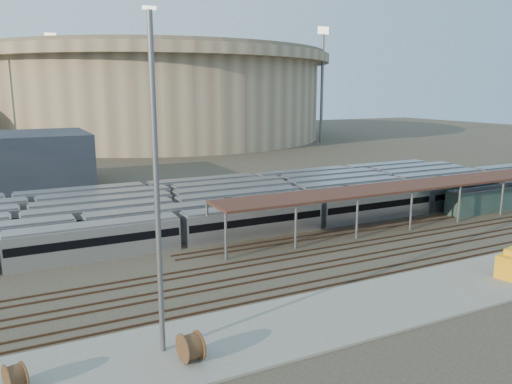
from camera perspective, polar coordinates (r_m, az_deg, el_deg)
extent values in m
plane|color=#383026|center=(55.84, 4.71, -6.88)|extent=(420.00, 420.00, 0.00)
cube|color=gray|center=(41.62, 9.65, -13.51)|extent=(50.00, 9.00, 0.20)
cube|color=#BDBCC1|center=(65.95, 7.07, -2.41)|extent=(112.00, 2.90, 3.60)
cube|color=#BDBCC1|center=(64.64, -2.76, -2.62)|extent=(112.00, 2.90, 3.60)
cube|color=#BDBCC1|center=(73.88, 4.76, -0.85)|extent=(112.00, 2.90, 3.60)
cube|color=#BDBCC1|center=(70.51, -9.52, -1.57)|extent=(112.00, 2.90, 3.60)
cube|color=#BDBCC1|center=(74.74, -9.69, -0.83)|extent=(112.00, 2.90, 3.60)
cube|color=#BDBCC1|center=(78.02, -12.46, -0.42)|extent=(112.00, 2.90, 3.60)
cylinder|color=slate|center=(52.69, -3.48, -5.14)|extent=(0.30, 0.30, 5.00)
cylinder|color=slate|center=(57.51, -5.59, -3.74)|extent=(0.30, 0.30, 5.00)
cylinder|color=slate|center=(56.46, 4.57, -4.02)|extent=(0.30, 0.30, 5.00)
cylinder|color=slate|center=(60.98, 1.95, -2.81)|extent=(0.30, 0.30, 5.00)
cylinder|color=slate|center=(61.19, 11.47, -2.98)|extent=(0.30, 0.30, 5.00)
cylinder|color=slate|center=(65.39, 8.57, -1.95)|extent=(0.30, 0.30, 5.00)
cylinder|color=slate|center=(66.70, 17.30, -2.08)|extent=(0.30, 0.30, 5.00)
cylinder|color=slate|center=(70.57, 14.28, -1.18)|extent=(0.30, 0.30, 5.00)
cylinder|color=slate|center=(72.81, 22.19, -1.30)|extent=(0.30, 0.30, 5.00)
cylinder|color=slate|center=(76.37, 19.17, -0.52)|extent=(0.30, 0.30, 5.00)
cylinder|color=slate|center=(79.37, 26.30, -0.64)|extent=(0.30, 0.30, 5.00)
cylinder|color=slate|center=(82.65, 23.34, 0.06)|extent=(0.30, 0.30, 5.00)
cylinder|color=slate|center=(89.31, 26.91, 0.54)|extent=(0.30, 0.30, 5.00)
cube|color=#3D1E19|center=(71.01, 18.43, 0.84)|extent=(60.00, 6.00, 0.30)
cube|color=#4C3323|center=(54.40, 5.68, -7.30)|extent=(170.00, 0.12, 0.18)
cube|color=#4C3323|center=(55.61, 4.85, -6.86)|extent=(170.00, 0.12, 0.18)
cube|color=#4C3323|center=(51.26, 8.08, -8.56)|extent=(170.00, 0.12, 0.18)
cube|color=#4C3323|center=(52.43, 7.14, -8.07)|extent=(170.00, 0.12, 0.18)
cube|color=#4C3323|center=(48.25, 10.81, -9.96)|extent=(170.00, 0.12, 0.18)
cube|color=#4C3323|center=(49.37, 9.74, -9.41)|extent=(170.00, 0.12, 0.18)
cylinder|color=tan|center=(192.57, -10.84, 10.27)|extent=(116.00, 116.00, 28.00)
cylinder|color=tan|center=(192.90, -11.02, 14.87)|extent=(124.00, 124.00, 3.00)
cylinder|color=#695D4B|center=(193.05, -11.05, 15.54)|extent=(120.00, 120.00, 1.50)
cylinder|color=slate|center=(174.99, 7.54, 11.57)|extent=(1.00, 1.00, 36.00)
cube|color=#FFF2CC|center=(176.08, 7.71, 17.83)|extent=(4.00, 0.60, 2.40)
cylinder|color=slate|center=(205.95, -22.03, 10.83)|extent=(1.00, 1.00, 36.00)
cube|color=#FFF2CC|center=(206.88, -22.45, 16.14)|extent=(4.00, 0.60, 2.40)
cube|color=#1F4D4F|center=(81.30, 24.84, -0.84)|extent=(14.39, 3.10, 3.34)
cylinder|color=brown|center=(34.48, -25.83, -18.44)|extent=(1.38, 1.86, 1.65)
cylinder|color=brown|center=(34.31, -7.47, -17.14)|extent=(1.37, 2.12, 1.98)
cylinder|color=slate|center=(32.43, -11.28, 0.03)|extent=(0.36, 0.36, 22.11)
cube|color=#FFF2CC|center=(32.17, -12.11, 19.89)|extent=(0.82, 0.35, 0.20)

